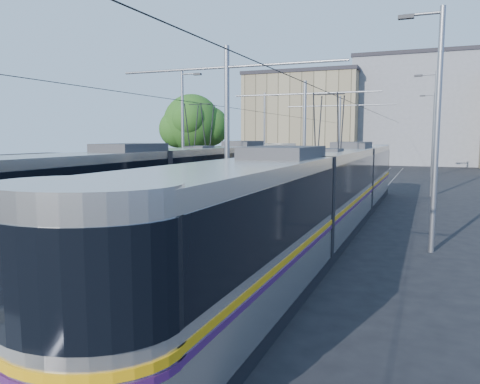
% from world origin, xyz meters
% --- Properties ---
extents(ground, '(160.00, 160.00, 0.00)m').
position_xyz_m(ground, '(0.00, 0.00, 0.00)').
color(ground, black).
rests_on(ground, ground).
extents(platform, '(4.00, 50.00, 0.30)m').
position_xyz_m(platform, '(0.00, 17.00, 0.15)').
color(platform, gray).
rests_on(platform, ground).
extents(tactile_strip_left, '(0.70, 50.00, 0.01)m').
position_xyz_m(tactile_strip_left, '(-1.45, 17.00, 0.30)').
color(tactile_strip_left, gray).
rests_on(tactile_strip_left, platform).
extents(tactile_strip_right, '(0.70, 50.00, 0.01)m').
position_xyz_m(tactile_strip_right, '(1.45, 17.00, 0.30)').
color(tactile_strip_right, gray).
rests_on(tactile_strip_right, platform).
extents(rails, '(8.71, 70.00, 0.03)m').
position_xyz_m(rails, '(0.00, 17.00, 0.02)').
color(rails, gray).
rests_on(rails, ground).
extents(tram_left, '(2.43, 30.02, 5.50)m').
position_xyz_m(tram_left, '(-3.60, 12.74, 1.71)').
color(tram_left, black).
rests_on(tram_left, ground).
extents(tram_right, '(2.43, 30.02, 5.50)m').
position_xyz_m(tram_right, '(3.60, 9.68, 1.86)').
color(tram_right, black).
rests_on(tram_right, ground).
extents(catenary, '(9.20, 70.00, 7.00)m').
position_xyz_m(catenary, '(0.00, 14.15, 4.52)').
color(catenary, gray).
rests_on(catenary, platform).
extents(street_lamps, '(15.18, 38.22, 8.00)m').
position_xyz_m(street_lamps, '(-0.00, 21.00, 4.18)').
color(street_lamps, gray).
rests_on(street_lamps, ground).
extents(shelter, '(0.77, 1.19, 2.56)m').
position_xyz_m(shelter, '(0.11, 14.20, 1.64)').
color(shelter, black).
rests_on(shelter, platform).
extents(tree, '(4.95, 4.57, 7.19)m').
position_xyz_m(tree, '(-9.90, 24.54, 4.86)').
color(tree, '#382314').
rests_on(tree, ground).
extents(building_left, '(16.32, 12.24, 13.06)m').
position_xyz_m(building_left, '(-10.00, 60.00, 6.54)').
color(building_left, gray).
rests_on(building_left, ground).
extents(building_centre, '(18.36, 14.28, 15.03)m').
position_xyz_m(building_centre, '(6.00, 64.00, 7.53)').
color(building_centre, gray).
rests_on(building_centre, ground).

